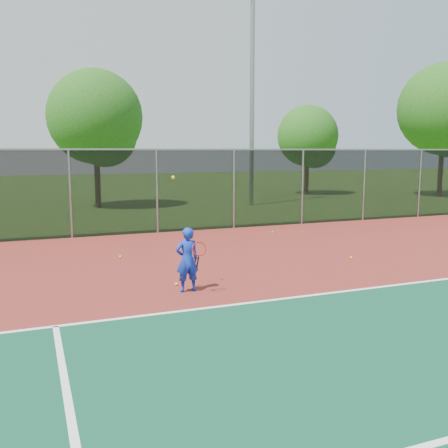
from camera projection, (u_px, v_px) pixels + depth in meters
name	position (u px, v px, depth m)	size (l,w,h in m)	color
court_apron	(424.00, 299.00, 10.04)	(30.00, 20.00, 0.02)	maroon
fence_back	(234.00, 188.00, 19.02)	(30.00, 0.06, 3.03)	black
tennis_player	(187.00, 259.00, 10.47)	(0.59, 0.58, 2.45)	#1432BE
practice_ball_1	(272.00, 232.00, 18.01)	(0.07, 0.07, 0.07)	yellow
practice_ball_2	(351.00, 258.00, 13.71)	(0.07, 0.07, 0.07)	yellow
practice_ball_3	(176.00, 284.00, 11.00)	(0.07, 0.07, 0.07)	yellow
practice_ball_4	(120.00, 257.00, 13.83)	(0.07, 0.07, 0.07)	yellow
floodlight_n	(252.00, 84.00, 26.55)	(0.90, 0.40, 11.40)	gray
tree_back_left	(97.00, 121.00, 25.55)	(4.85, 4.85, 7.12)	#362213
tree_back_mid	(309.00, 139.00, 33.60)	(4.09, 4.09, 6.01)	#362213
tree_back_right	(446.00, 113.00, 31.60)	(5.78, 5.78, 8.49)	#362213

